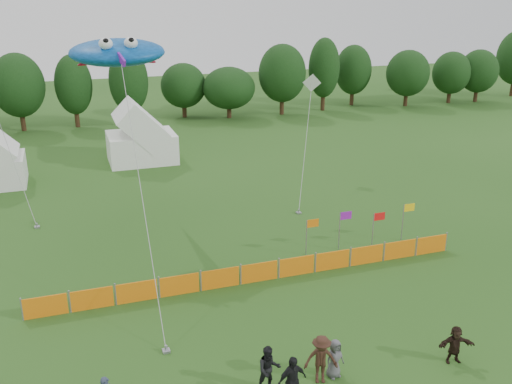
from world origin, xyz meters
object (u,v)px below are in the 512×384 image
object	(u,v)px
tent_right	(141,138)
spectator_b	(269,369)
spectator_e	(335,359)
barrier_fence	(259,272)
stingray_kite	(117,52)
spectator_f	(455,345)
spectator_d	(292,381)
spectator_c	(321,359)

from	to	relation	value
tent_right	spectator_b	xyz separation A→B (m)	(0.04, -30.90, -1.08)
spectator_b	spectator_e	world-z (taller)	spectator_b
barrier_fence	stingray_kite	distance (m)	14.35
spectator_f	spectator_b	bearing A→B (deg)	-173.90
stingray_kite	spectator_d	bearing A→B (deg)	-79.39
tent_right	barrier_fence	size ratio (longest dim) A/B	0.25
tent_right	spectator_d	bearing A→B (deg)	-89.01
stingray_kite	spectator_b	bearing A→B (deg)	-80.49
spectator_e	spectator_d	bearing A→B (deg)	-169.40
spectator_b	spectator_d	bearing A→B (deg)	-55.76
spectator_d	stingray_kite	bearing A→B (deg)	90.65
spectator_f	tent_right	bearing A→B (deg)	115.07
tent_right	spectator_f	size ratio (longest dim) A/B	3.58
spectator_e	spectator_b	bearing A→B (deg)	166.44
tent_right	spectator_f	xyz separation A→B (m)	(7.42, -31.64, -1.21)
tent_right	spectator_f	distance (m)	32.52
tent_right	stingray_kite	bearing A→B (deg)	-101.12
spectator_b	spectator_d	size ratio (longest dim) A/B	0.94
spectator_b	spectator_d	world-z (taller)	spectator_d
spectator_c	spectator_e	xyz separation A→B (m)	(0.62, 0.12, -0.19)
tent_right	spectator_c	world-z (taller)	tent_right
tent_right	spectator_f	world-z (taller)	tent_right
tent_right	spectator_b	distance (m)	30.92
spectator_b	spectator_d	distance (m)	1.07
spectator_b	spectator_f	size ratio (longest dim) A/B	1.16
spectator_c	spectator_f	bearing A→B (deg)	9.91
spectator_e	spectator_f	xyz separation A→B (m)	(4.79, -0.71, 0.00)
spectator_b	spectator_c	xyz separation A→B (m)	(1.97, -0.16, 0.06)
barrier_fence	spectator_b	world-z (taller)	spectator_b
spectator_c	stingray_kite	bearing A→B (deg)	121.86
tent_right	spectator_e	distance (m)	31.07
tent_right	stingray_kite	world-z (taller)	stingray_kite
spectator_d	spectator_e	size ratio (longest dim) A/B	1.24
barrier_fence	spectator_c	bearing A→B (deg)	-92.78
spectator_d	spectator_f	xyz separation A→B (m)	(6.87, 0.19, -0.18)
spectator_c	barrier_fence	bearing A→B (deg)	103.34
stingray_kite	tent_right	bearing A→B (deg)	78.88
stingray_kite	spectator_f	bearing A→B (deg)	-59.85
spectator_e	barrier_fence	bearing A→B (deg)	78.95
spectator_f	stingray_kite	distance (m)	22.47
barrier_fence	spectator_d	distance (m)	8.98
barrier_fence	spectator_e	size ratio (longest dim) A/B	14.08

